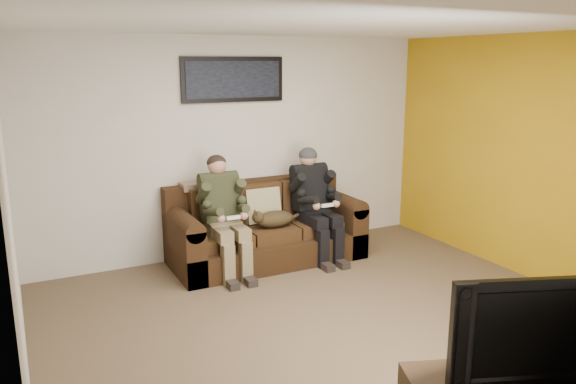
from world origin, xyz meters
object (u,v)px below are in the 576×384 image
person_left (223,208)px  television (538,324)px  framed_poster (233,80)px  person_right (314,197)px  cat (273,219)px  sofa (264,231)px

person_left → television: (0.63, -3.59, 0.07)m
person_left → framed_poster: size_ratio=1.04×
person_right → cat: bearing=-177.0°
person_left → person_right: person_right is taller
person_right → television: 3.63m
person_right → television: (-0.52, -3.59, 0.07)m
person_left → television: person_left is taller
cat → person_left: bearing=177.2°
person_left → framed_poster: bearing=56.9°
cat → framed_poster: 1.68m
sofa → person_left: size_ratio=1.71×
sofa → person_right: bearing=-18.0°
person_right → television: bearing=-98.2°
sofa → cat: sofa is taller
sofa → television: television is taller
person_left → person_right: bearing=0.0°
person_right → cat: (-0.56, -0.03, -0.19)m
person_left → cat: size_ratio=1.98×
person_left → framed_poster: 1.53m
person_right → person_left: bearing=-180.0°
person_left → television: bearing=-80.1°
person_right → framed_poster: bearing=143.5°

